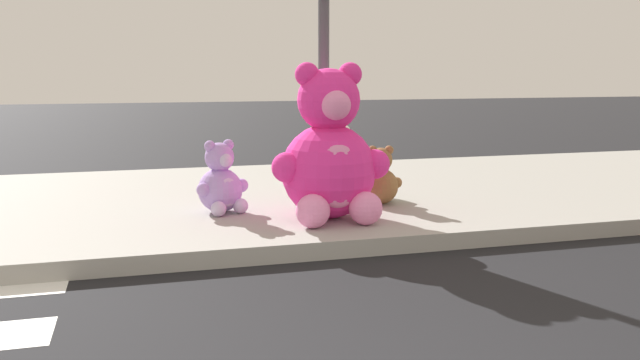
# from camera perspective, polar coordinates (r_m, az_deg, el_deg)

# --- Properties ---
(sidewalk) EXTENTS (28.00, 4.40, 0.15)m
(sidewalk) POSITION_cam_1_polar(r_m,az_deg,el_deg) (7.27, -9.05, -1.95)
(sidewalk) COLOR #9E9B93
(sidewalk) RESTS_ON ground_plane
(sign_pole) EXTENTS (0.56, 0.11, 3.20)m
(sign_pole) POSITION_cam_1_polar(r_m,az_deg,el_deg) (6.55, 0.33, 12.52)
(sign_pole) COLOR #4C4C51
(sign_pole) RESTS_ON sidewalk
(plush_pink_large) EXTENTS (1.10, 0.96, 1.42)m
(plush_pink_large) POSITION_cam_1_polar(r_m,az_deg,el_deg) (5.99, 0.85, 1.98)
(plush_pink_large) COLOR #F22D93
(plush_pink_large) RESTS_ON sidewalk
(plush_white) EXTENTS (0.52, 0.51, 0.73)m
(plush_white) POSITION_cam_1_polar(r_m,az_deg,el_deg) (7.55, 1.80, 1.40)
(plush_white) COLOR white
(plush_white) RESTS_ON sidewalk
(plush_brown) EXTENTS (0.46, 0.42, 0.60)m
(plush_brown) POSITION_cam_1_polar(r_m,az_deg,el_deg) (6.75, 5.22, -0.04)
(plush_brown) COLOR olive
(plush_brown) RESTS_ON sidewalk
(plush_lavender) EXTENTS (0.51, 0.50, 0.70)m
(plush_lavender) POSITION_cam_1_polar(r_m,az_deg,el_deg) (6.37, -8.55, -0.31)
(plush_lavender) COLOR #B28CD8
(plush_lavender) RESTS_ON sidewalk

